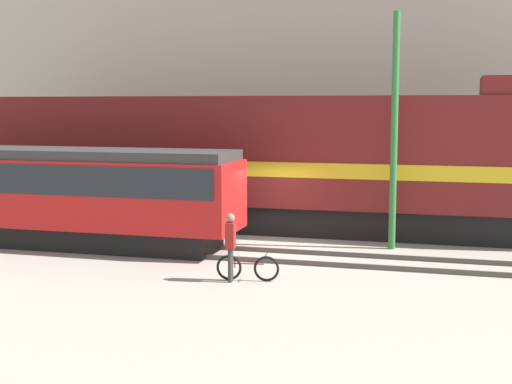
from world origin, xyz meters
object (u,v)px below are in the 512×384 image
at_px(person, 230,240).
at_px(streetcar, 61,191).
at_px(bicycle, 248,268).
at_px(utility_pole_left, 394,132).
at_px(freight_locomotive, 249,160).

bearing_deg(person, streetcar, 155.28).
bearing_deg(streetcar, bicycle, -22.08).
height_order(person, utility_pole_left, utility_pole_left).
bearing_deg(streetcar, utility_pole_left, 12.73).
xyz_separation_m(freight_locomotive, utility_pole_left, (5.28, -2.29, 1.13)).
relative_size(streetcar, utility_pole_left, 1.59).
relative_size(freight_locomotive, utility_pole_left, 3.03).
relative_size(freight_locomotive, person, 12.57).
xyz_separation_m(bicycle, utility_pole_left, (3.18, 5.11, 3.29)).
relative_size(person, utility_pole_left, 0.24).
distance_m(freight_locomotive, streetcar, 6.71).
distance_m(freight_locomotive, person, 7.92).
distance_m(streetcar, utility_pole_left, 10.55).
bearing_deg(bicycle, streetcar, 157.92).
distance_m(streetcar, person, 7.26).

